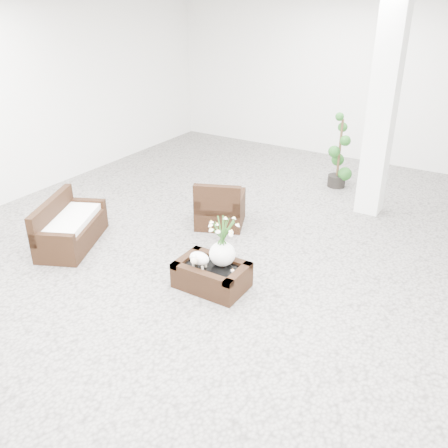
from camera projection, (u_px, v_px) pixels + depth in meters
The scene contains 9 objects.
ground at pixel (228, 260), 7.01m from camera, with size 11.00×11.00×0.00m, color gray.
column at pixel (382, 111), 7.83m from camera, with size 0.40×0.40×3.50m, color white.
coffee_table at pixel (212, 276), 6.32m from camera, with size 0.90×0.60×0.31m, color black.
sheep_figurine at pixel (199, 260), 6.19m from camera, with size 0.28×0.23×0.21m, color white.
planter_narcissus at pixel (222, 237), 6.11m from camera, with size 0.44×0.44×0.80m, color white, non-canonical shape.
tealight at pixel (233, 270), 6.12m from camera, with size 0.04×0.04×0.03m, color white.
armchair at pixel (220, 202), 7.91m from camera, with size 0.74×0.71×0.79m, color black.
loveseat at pixel (71, 223), 7.29m from camera, with size 1.35×0.65×0.72m, color black.
topiary at pixel (340, 151), 9.31m from camera, with size 0.38×0.38×1.43m, color #194516, non-canonical shape.
Camera 1 is at (3.14, -5.21, 3.52)m, focal length 39.11 mm.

